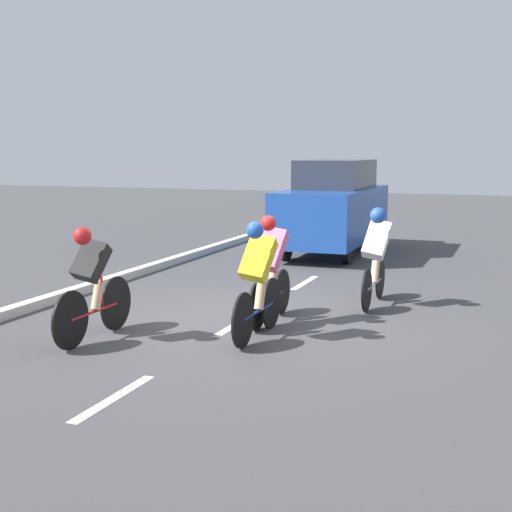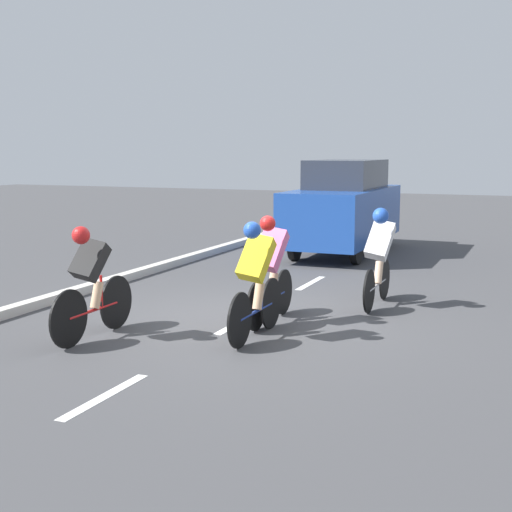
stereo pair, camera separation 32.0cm
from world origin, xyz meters
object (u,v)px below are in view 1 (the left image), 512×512
cyclist_yellow (258,278)px  cyclist_white (376,253)px  support_car (334,207)px  cyclist_pink (270,267)px  cyclist_black (92,281)px

cyclist_yellow → cyclist_white: bearing=-112.5°
cyclist_white → support_car: 5.65m
cyclist_white → cyclist_yellow: size_ratio=0.98×
cyclist_yellow → cyclist_pink: bearing=-81.1°
cyclist_black → support_car: bearing=-96.0°
cyclist_white → cyclist_pink: (1.14, 1.58, -0.03)m
support_car → cyclist_yellow: bearing=97.5°
support_car → cyclist_pink: bearing=97.3°
cyclist_pink → cyclist_black: 2.41m
cyclist_pink → support_car: size_ratio=0.38×
cyclist_pink → cyclist_black: (1.77, 1.63, -0.03)m
cyclist_white → support_car: (2.01, -5.28, 0.25)m
cyclist_pink → cyclist_black: cyclist_pink is taller
cyclist_yellow → support_car: bearing=-82.5°
cyclist_pink → cyclist_yellow: bearing=98.9°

